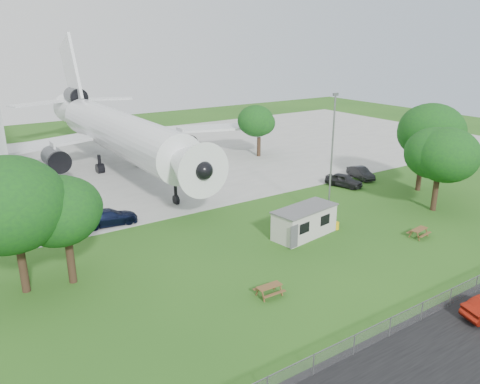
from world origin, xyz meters
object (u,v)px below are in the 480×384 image
airliner (116,130)px  picnic_east (418,237)px  site_cabin (304,222)px  picnic_west (269,295)px

airliner → picnic_east: 40.04m
site_cabin → picnic_east: site_cabin is taller
site_cabin → picnic_west: site_cabin is taller
site_cabin → picnic_west: size_ratio=3.84×
site_cabin → airliner: bearing=100.5°
airliner → site_cabin: size_ratio=6.90×
site_cabin → picnic_east: bearing=-35.8°
airliner → picnic_west: size_ratio=26.52×
picnic_west → airliner: bearing=86.9°
site_cabin → picnic_west: (-8.83, -6.50, -1.31)m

